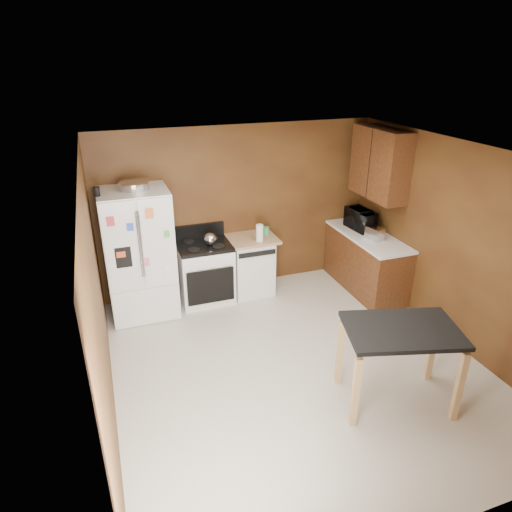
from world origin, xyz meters
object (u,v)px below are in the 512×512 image
toaster (375,233)px  paper_towel (260,233)px  dishwasher (251,264)px  pen_cup (97,191)px  gas_range (205,271)px  island (401,340)px  green_canister (266,231)px  roasting_pan (134,185)px  kettle (210,239)px  refrigerator (139,254)px  microwave (361,220)px

toaster → paper_towel: bearing=148.3°
dishwasher → paper_towel: bearing=-60.1°
pen_cup → paper_towel: bearing=1.2°
toaster → gas_range: 2.56m
island → dishwasher: bearing=102.9°
pen_cup → green_canister: 2.52m
green_canister → dishwasher: size_ratio=0.12×
roasting_pan → paper_towel: size_ratio=1.54×
kettle → green_canister: size_ratio=1.65×
roasting_pan → gas_range: (0.87, 0.01, -1.39)m
island → refrigerator: bearing=129.7°
roasting_pan → toaster: size_ratio=1.52×
roasting_pan → dishwasher: roasting_pan is taller
kettle → refrigerator: (-0.99, 0.01, -0.09)m
gas_range → island: bearing=-64.0°
green_canister → refrigerator: (-1.90, -0.16, -0.04)m
green_canister → toaster: 1.61m
toaster → microwave: bearing=72.2°
roasting_pan → refrigerator: bearing=-128.3°
refrigerator → dishwasher: refrigerator is taller
gas_range → dishwasher: size_ratio=1.24×
paper_towel → green_canister: 0.30m
green_canister → gas_range: gas_range is taller
island → gas_range: bearing=116.0°
kettle → gas_range: (-0.08, 0.07, -0.53)m
microwave → dishwasher: microwave is taller
green_canister → island: green_canister is taller
kettle → island: (1.28, -2.73, -0.23)m
gas_range → pen_cup: bearing=-172.5°
kettle → refrigerator: size_ratio=0.10×
green_canister → dishwasher: 0.57m
paper_towel → toaster: 1.69m
toaster → refrigerator: (-3.32, 0.60, -0.09)m
roasting_pan → pen_cup: (-0.46, -0.16, 0.01)m
kettle → toaster: (2.33, -0.59, 0.00)m
pen_cup → island: 3.93m
pen_cup → kettle: bearing=4.4°
paper_towel → microwave: size_ratio=0.49×
refrigerator → dishwasher: (1.63, 0.09, -0.45)m
green_canister → microwave: size_ratio=0.21×
paper_towel → roasting_pan: bearing=176.0°
dishwasher → kettle: bearing=-171.8°
paper_towel → green_canister: (0.18, 0.23, -0.07)m
roasting_pan → toaster: roasting_pan is taller
toaster → refrigerator: bearing=156.3°
green_canister → refrigerator: 1.91m
gas_range → toaster: bearing=-15.2°
kettle → toaster: toaster is taller
pen_cup → green_canister: (2.33, 0.27, -0.91)m
refrigerator → kettle: bearing=-0.4°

